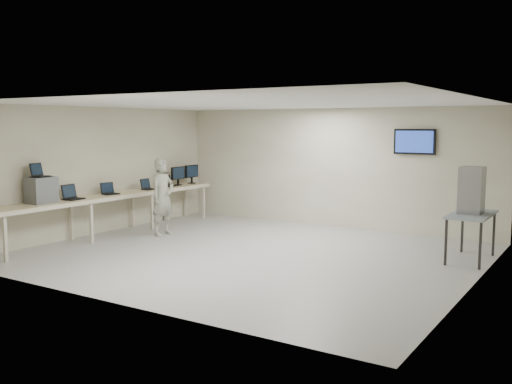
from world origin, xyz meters
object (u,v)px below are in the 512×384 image
Objects in this scene: soldier at (163,197)px; side_table at (472,217)px; equipment_box at (41,190)px; workbench at (113,197)px.

soldier reaches higher than side_table.
equipment_box is 0.30× the size of soldier.
workbench is at bearing 121.82° from soldier.
side_table is at bearing -76.69° from soldier.
side_table is (6.22, 1.14, -0.07)m from soldier.
side_table is at bearing 29.80° from equipment_box.
workbench is 4.24× the size of side_table.
workbench is 1.83m from equipment_box.
soldier is (1.03, 2.33, -0.31)m from equipment_box.
workbench is at bearing -166.92° from side_table.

